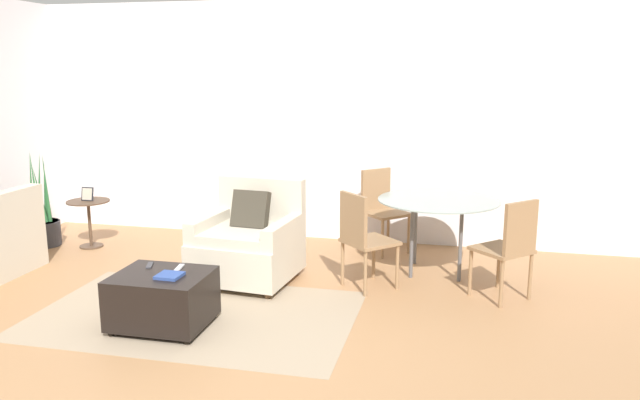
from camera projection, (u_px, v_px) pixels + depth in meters
ground_plane at (206, 356)px, 4.40m from camera, size 20.00×20.00×0.00m
wall_back at (314, 122)px, 7.21m from camera, size 12.00×0.06×2.75m
area_rug at (195, 314)px, 5.13m from camera, size 2.61×1.65×0.01m
armchair at (249, 243)px, 5.91m from camera, size 0.96×0.95×0.94m
ottoman at (163, 298)px, 4.85m from camera, size 0.72×0.60×0.43m
book_stack at (170, 276)px, 4.73m from camera, size 0.19×0.18×0.02m
tv_remote_primary at (150, 265)px, 5.01m from camera, size 0.09×0.15×0.01m
tv_remote_secondary at (179, 268)px, 4.94m from camera, size 0.07×0.17×0.01m
potted_plant at (43, 225)px, 7.09m from camera, size 0.37×0.37×1.09m
side_table at (89, 214)px, 7.00m from camera, size 0.47×0.47×0.54m
picture_frame at (87, 194)px, 6.95m from camera, size 0.14×0.06×0.15m
dining_table at (438, 207)px, 6.07m from camera, size 1.18×1.18×0.74m
dining_chair_near_left at (362, 234)px, 5.63m from camera, size 0.59×0.59×0.90m
dining_chair_near_right at (510, 243)px, 5.35m from camera, size 0.59×0.59×0.90m
dining_chair_far_left at (381, 205)px, 6.85m from camera, size 0.59×0.59×0.90m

